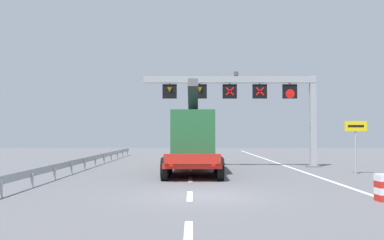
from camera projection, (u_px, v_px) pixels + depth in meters
name	position (u px, v px, depth m)	size (l,w,h in m)	color
ground	(202.00, 196.00, 16.09)	(112.00, 112.00, 0.00)	#5B5B60
lane_markings	(190.00, 166.00, 30.95)	(0.20, 44.34, 0.01)	silver
edge_line_right	(296.00, 169.00, 28.09)	(0.20, 63.00, 0.01)	silver
overhead_lane_gantry	(248.00, 93.00, 30.47)	(12.02, 0.90, 6.50)	#9EA0A5
heavy_haul_truck_red	(193.00, 138.00, 28.82)	(3.11, 14.08, 5.30)	red
exit_sign_yellow	(355.00, 135.00, 24.96)	(1.24, 0.15, 2.97)	#9EA0A5
guardrail_left	(94.00, 158.00, 30.89)	(0.13, 33.59, 0.76)	#999EA3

